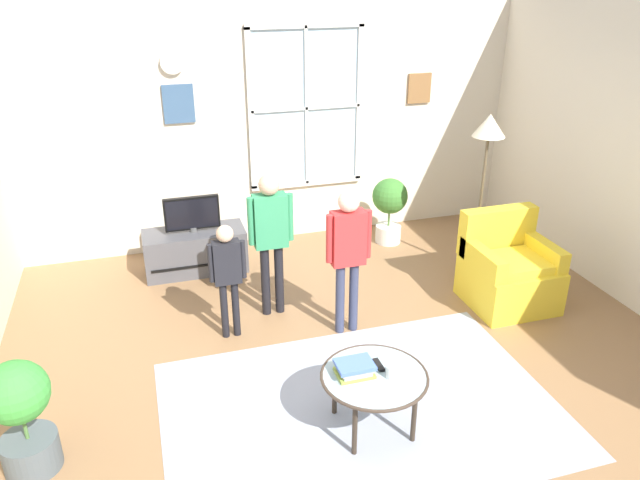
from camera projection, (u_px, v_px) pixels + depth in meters
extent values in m
cube|color=olive|center=(368.00, 390.00, 4.71)|extent=(6.23, 6.62, 0.02)
cube|color=beige|center=(273.00, 123.00, 6.82)|extent=(5.63, 0.12, 2.72)
cube|color=silver|center=(306.00, 108.00, 6.79)|extent=(1.25, 0.02, 1.75)
cube|color=white|center=(306.00, 25.00, 6.41)|extent=(1.31, 0.04, 0.06)
cube|color=white|center=(307.00, 183.00, 7.13)|extent=(1.31, 0.04, 0.06)
cube|color=white|center=(251.00, 112.00, 6.60)|extent=(0.06, 0.04, 1.75)
cube|color=white|center=(359.00, 105.00, 6.93)|extent=(0.06, 0.04, 1.75)
cube|color=white|center=(306.00, 108.00, 6.77)|extent=(0.03, 0.04, 1.75)
cube|color=white|center=(306.00, 108.00, 6.77)|extent=(1.25, 0.04, 0.03)
cube|color=#38567A|center=(179.00, 104.00, 6.36)|extent=(0.32, 0.03, 0.40)
cube|color=olive|center=(419.00, 88.00, 7.08)|extent=(0.28, 0.03, 0.34)
cylinder|color=silver|center=(172.00, 62.00, 6.17)|extent=(0.24, 0.04, 0.24)
cube|color=#999EAD|center=(361.00, 408.00, 4.50)|extent=(2.86, 1.98, 0.01)
cube|color=#4C4C51|center=(195.00, 251.00, 6.44)|extent=(1.05, 0.45, 0.45)
cube|color=black|center=(198.00, 266.00, 6.27)|extent=(0.94, 0.02, 0.02)
cylinder|color=#4C4C4C|center=(193.00, 229.00, 6.34)|extent=(0.08, 0.08, 0.05)
cube|color=black|center=(192.00, 213.00, 6.26)|extent=(0.56, 0.05, 0.35)
cube|color=black|center=(192.00, 214.00, 6.24)|extent=(0.52, 0.01, 0.31)
cube|color=yellow|center=(509.00, 284.00, 5.81)|extent=(0.76, 0.72, 0.42)
cube|color=yellow|center=(497.00, 230.00, 5.89)|extent=(0.76, 0.16, 0.45)
cube|color=yellow|center=(483.00, 259.00, 5.60)|extent=(0.12, 0.65, 0.20)
cube|color=yellow|center=(543.00, 251.00, 5.76)|extent=(0.12, 0.65, 0.20)
cube|color=yellow|center=(515.00, 263.00, 5.66)|extent=(0.61, 0.50, 0.08)
cylinder|color=#99B2B7|center=(374.00, 376.00, 4.15)|extent=(0.72, 0.72, 0.02)
torus|color=#3F3328|center=(374.00, 376.00, 4.15)|extent=(0.75, 0.75, 0.02)
cylinder|color=#33281E|center=(335.00, 389.00, 4.37)|extent=(0.04, 0.04, 0.43)
cylinder|color=#33281E|center=(390.00, 378.00, 4.49)|extent=(0.04, 0.04, 0.43)
cylinder|color=#33281E|center=(355.00, 428.00, 4.00)|extent=(0.04, 0.04, 0.43)
cylinder|color=#33281E|center=(414.00, 416.00, 4.12)|extent=(0.04, 0.04, 0.43)
cube|color=#97AB43|center=(354.00, 373.00, 4.16)|extent=(0.25, 0.19, 0.02)
cube|color=#AAC6C4|center=(355.00, 370.00, 4.15)|extent=(0.20, 0.17, 0.02)
cube|color=#A7A09E|center=(355.00, 367.00, 4.14)|extent=(0.22, 0.17, 0.02)
cube|color=#4D6FC7|center=(355.00, 364.00, 4.13)|extent=(0.25, 0.19, 0.03)
cylinder|color=white|center=(393.00, 371.00, 4.11)|extent=(0.09, 0.09, 0.09)
cube|color=black|center=(355.00, 363.00, 4.26)|extent=(0.07, 0.14, 0.02)
cube|color=black|center=(379.00, 365.00, 4.24)|extent=(0.04, 0.14, 0.02)
cylinder|color=black|center=(265.00, 281.00, 5.59)|extent=(0.08, 0.08, 0.69)
cylinder|color=black|center=(279.00, 279.00, 5.63)|extent=(0.08, 0.08, 0.69)
cube|color=#338C59|center=(270.00, 221.00, 5.37)|extent=(0.30, 0.15, 0.49)
sphere|color=#D8AD8C|center=(269.00, 185.00, 5.23)|extent=(0.19, 0.19, 0.19)
cylinder|color=#338C59|center=(251.00, 221.00, 5.29)|extent=(0.06, 0.06, 0.44)
cylinder|color=#338C59|center=(290.00, 217.00, 5.38)|extent=(0.06, 0.06, 0.44)
cylinder|color=black|center=(224.00, 310.00, 5.27)|extent=(0.06, 0.06, 0.53)
cylinder|color=black|center=(236.00, 308.00, 5.29)|extent=(0.06, 0.06, 0.53)
cube|color=black|center=(227.00, 262.00, 5.09)|extent=(0.23, 0.12, 0.38)
sphere|color=#D8AD8C|center=(225.00, 234.00, 4.99)|extent=(0.14, 0.14, 0.14)
cylinder|color=black|center=(211.00, 263.00, 5.03)|extent=(0.05, 0.05, 0.34)
cylinder|color=black|center=(243.00, 259.00, 5.10)|extent=(0.05, 0.05, 0.34)
cylinder|color=#333851|center=(340.00, 298.00, 5.32)|extent=(0.08, 0.08, 0.67)
cylinder|color=#333851|center=(354.00, 296.00, 5.35)|extent=(0.08, 0.08, 0.67)
cube|color=red|center=(348.00, 238.00, 5.10)|extent=(0.29, 0.15, 0.47)
sphere|color=beige|center=(349.00, 201.00, 4.96)|extent=(0.18, 0.18, 0.18)
cylinder|color=red|center=(330.00, 239.00, 5.02)|extent=(0.06, 0.06, 0.42)
cylinder|color=red|center=(368.00, 234.00, 5.11)|extent=(0.06, 0.06, 0.42)
cylinder|color=silver|center=(388.00, 234.00, 7.16)|extent=(0.30, 0.30, 0.21)
cylinder|color=#4C7238|center=(389.00, 219.00, 7.08)|extent=(0.02, 0.02, 0.16)
sphere|color=#3A772F|center=(390.00, 196.00, 6.96)|extent=(0.41, 0.41, 0.41)
cylinder|color=#4C565B|center=(31.00, 453.00, 3.93)|extent=(0.36, 0.36, 0.24)
cylinder|color=#4C7238|center=(25.00, 428.00, 3.85)|extent=(0.02, 0.02, 0.16)
sphere|color=green|center=(16.00, 392.00, 3.73)|extent=(0.40, 0.40, 0.40)
cylinder|color=black|center=(473.00, 270.00, 6.50)|extent=(0.26, 0.26, 0.03)
cylinder|color=brown|center=(480.00, 207.00, 6.20)|extent=(0.03, 0.03, 1.48)
cone|color=beige|center=(490.00, 125.00, 5.86)|extent=(0.32, 0.32, 0.22)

